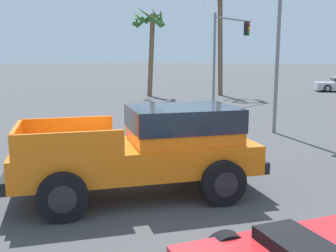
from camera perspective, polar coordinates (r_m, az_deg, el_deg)
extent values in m
plane|color=#424244|center=(8.59, -0.50, -9.74)|extent=(320.00, 320.00, 0.00)
cube|color=orange|center=(8.28, -4.51, -4.63)|extent=(4.32, 5.13, 0.60)
cube|color=orange|center=(8.37, 2.09, 0.29)|extent=(2.63, 2.76, 0.75)
cube|color=#1E2833|center=(8.35, 2.10, 1.21)|extent=(2.69, 2.81, 0.48)
cube|color=orange|center=(8.90, -14.43, -0.32)|extent=(1.18, 1.68, 0.48)
cube|color=orange|center=(7.16, -14.20, -2.78)|extent=(1.18, 1.68, 0.48)
cube|color=orange|center=(8.07, -21.07, -1.71)|extent=(1.51, 1.07, 0.48)
cube|color=black|center=(9.11, 11.34, -4.61)|extent=(1.59, 1.16, 0.24)
cube|color=black|center=(8.26, -22.06, -6.68)|extent=(1.59, 1.16, 0.24)
cylinder|color=black|center=(9.64, 3.46, -4.72)|extent=(0.78, 0.93, 0.90)
cylinder|color=#232326|center=(9.64, 3.46, -4.72)|extent=(0.57, 0.61, 0.50)
cylinder|color=black|center=(7.92, 7.92, -8.09)|extent=(0.78, 0.93, 0.90)
cylinder|color=#232326|center=(7.92, 7.92, -8.09)|extent=(0.57, 0.61, 0.50)
cylinder|color=black|center=(9.17, -15.12, -5.84)|extent=(0.78, 0.93, 0.90)
cylinder|color=#232326|center=(9.17, -15.12, -5.84)|extent=(0.57, 0.61, 0.50)
cylinder|color=black|center=(7.34, -15.06, -9.84)|extent=(0.78, 0.93, 0.90)
cylinder|color=#232326|center=(7.34, -15.06, -9.84)|extent=(0.57, 0.61, 0.50)
cylinder|color=black|center=(35.38, 22.14, 5.07)|extent=(0.65, 0.51, 0.62)
cylinder|color=#9E9EA3|center=(35.38, 22.14, 5.07)|extent=(0.41, 0.38, 0.34)
cylinder|color=black|center=(37.03, 21.59, 5.29)|extent=(0.65, 0.51, 0.62)
cylinder|color=#9E9EA3|center=(37.03, 21.59, 5.29)|extent=(0.41, 0.38, 0.34)
cylinder|color=slate|center=(24.80, 6.73, 9.64)|extent=(0.16, 0.16, 5.55)
cylinder|color=slate|center=(26.77, 9.57, 15.01)|extent=(0.11, 4.42, 0.11)
cube|color=black|center=(28.17, 11.35, 13.67)|extent=(0.26, 0.34, 0.90)
sphere|color=red|center=(28.12, 11.64, 14.22)|extent=(0.20, 0.20, 0.20)
sphere|color=orange|center=(28.10, 11.62, 13.67)|extent=(0.20, 0.20, 0.20)
sphere|color=green|center=(28.08, 11.60, 13.12)|extent=(0.20, 0.20, 0.20)
cylinder|color=slate|center=(15.54, 15.71, 12.04)|extent=(0.14, 0.14, 7.11)
cylinder|color=brown|center=(30.21, 7.58, 12.08)|extent=(0.36, 0.74, 8.10)
cylinder|color=brown|center=(29.63, -2.46, 10.19)|extent=(0.36, 0.79, 6.02)
cone|color=#2D6028|center=(29.04, -1.59, 15.53)|extent=(0.39, 1.48, 1.35)
cone|color=#2D6028|center=(29.59, -1.07, 15.50)|extent=(1.34, 1.46, 1.26)
cone|color=#2D6028|center=(30.38, -1.91, 15.54)|extent=(1.82, 0.75, 0.96)
cone|color=#2D6028|center=(30.51, -3.21, 15.26)|extent=(1.26, 1.65, 1.37)
cone|color=#2D6028|center=(29.85, -4.45, 15.40)|extent=(1.07, 1.60, 1.30)
cone|color=#2D6028|center=(29.27, -4.48, 15.71)|extent=(1.81, 1.05, 0.99)
cone|color=#2D6028|center=(28.55, -2.65, 15.55)|extent=(1.58, 1.65, 1.52)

